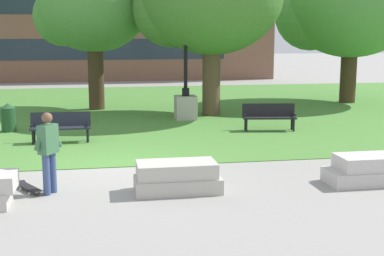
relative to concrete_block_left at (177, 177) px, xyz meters
name	(u,v)px	position (x,y,z in m)	size (l,w,h in m)	color
ground_plane	(116,168)	(-1.21, 2.25, -0.31)	(140.00, 140.00, 0.00)	gray
grass_lawn	(108,110)	(-1.21, 12.25, -0.30)	(40.00, 20.00, 0.02)	#4C8438
concrete_block_left	(177,177)	(0.00, 0.00, 0.00)	(1.80, 0.90, 0.64)	#B2ADA3
concrete_block_right	(370,170)	(4.32, -0.10, 0.00)	(1.89, 0.90, 0.64)	#BCB7B2
person_skateboarder	(48,148)	(-2.63, 0.31, 0.66)	(0.57, 0.51, 1.71)	#384C7A
skateboard	(30,188)	(-3.07, 0.53, -0.22)	(0.70, 0.98, 0.14)	black
park_bench_near_left	(61,125)	(-2.76, 5.69, 0.23)	(1.80, 0.53, 0.90)	#1E232D
park_bench_near_right	(269,115)	(4.12, 6.52, 0.23)	(1.86, 0.79, 0.90)	black
lamp_post_center	(186,91)	(1.69, 9.35, 0.81)	(1.32, 0.80, 5.45)	#ADA89E
tree_far_left	(92,6)	(-1.75, 12.75, 4.10)	(4.94, 4.70, 6.46)	#42301E
tree_near_right	(350,1)	(10.05, 13.07, 4.43)	(6.58, 6.27, 7.46)	#42301E
trash_bin	(8,117)	(-4.61, 7.78, 0.20)	(0.49, 0.49, 0.96)	#234C28
building_facade_distant	(61,14)	(-3.94, 26.75, 4.26)	(29.57, 1.03, 9.14)	brown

